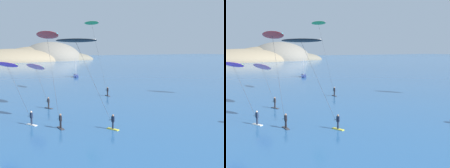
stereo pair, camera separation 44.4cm
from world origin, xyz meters
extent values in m
ellipsoid|color=#84755B|center=(3.91, 183.23, 0.00)|extent=(68.43, 39.30, 16.89)
ellipsoid|color=slate|center=(32.54, 195.33, 0.00)|extent=(45.15, 52.45, 26.98)
ellipsoid|color=#84755B|center=(23.95, 196.67, 0.00)|extent=(57.45, 47.19, 20.42)
ellipsoid|color=#6B6656|center=(25.54, 189.38, 0.00)|extent=(77.44, 33.67, 14.36)
cube|color=navy|center=(4.45, 69.67, 0.35)|extent=(2.95, 4.99, 0.70)
cone|color=navy|center=(3.63, 67.41, 0.35)|extent=(1.36, 2.26, 0.67)
cylinder|color=#B2B2B7|center=(4.35, 69.38, 3.20)|extent=(0.12, 0.12, 5.00)
pyramid|color=white|center=(4.65, 70.23, 3.03)|extent=(0.69, 1.72, 4.25)
cylinder|color=#A5A5AD|center=(4.65, 70.23, 0.95)|extent=(0.69, 1.72, 0.08)
cube|color=#2D2D33|center=(-17.42, 17.44, 0.04)|extent=(0.45, 1.51, 0.08)
cylinder|color=black|center=(-17.42, 17.44, 0.48)|extent=(0.22, 0.22, 0.80)
cube|color=black|center=(-17.42, 17.44, 1.18)|extent=(0.24, 0.36, 0.60)
sphere|color=#9E7051|center=(-17.42, 17.44, 1.60)|extent=(0.22, 0.22, 0.22)
cylinder|color=black|center=(-17.46, 17.79, 1.06)|extent=(0.55, 0.11, 0.04)
ellipsoid|color=red|center=(-17.83, 20.61, 10.51)|extent=(1.96, 6.08, 1.00)
cylinder|color=#23D6DB|center=(-17.83, 20.61, 10.56)|extent=(0.89, 5.65, 0.16)
cylinder|color=#333338|center=(-17.64, 19.20, 5.74)|extent=(0.39, 2.85, 9.36)
cube|color=silver|center=(-19.97, 20.42, 0.04)|extent=(1.09, 1.50, 0.08)
cylinder|color=#192338|center=(-19.97, 20.42, 0.48)|extent=(0.22, 0.22, 0.80)
cube|color=#192338|center=(-19.97, 20.42, 1.18)|extent=(0.32, 0.39, 0.60)
sphere|color=beige|center=(-19.97, 20.42, 1.60)|extent=(0.22, 0.22, 0.22)
cylinder|color=black|center=(-20.11, 20.74, 1.06)|extent=(0.52, 0.25, 0.04)
ellipsoid|color=purple|center=(-21.84, 24.78, 6.94)|extent=(2.99, 4.80, 0.84)
cylinder|color=#7ACC42|center=(-21.84, 24.78, 6.99)|extent=(1.89, 4.15, 0.16)
cylinder|color=#333338|center=(-20.98, 22.76, 3.95)|extent=(1.76, 4.07, 5.79)
cube|color=yellow|center=(-12.39, 14.36, 0.04)|extent=(0.96, 1.54, 0.08)
cylinder|color=#192338|center=(-12.39, 14.36, 0.48)|extent=(0.22, 0.22, 0.80)
cube|color=#192338|center=(-12.39, 14.36, 1.18)|extent=(0.35, 0.39, 0.60)
sphere|color=#9E7051|center=(-12.39, 14.36, 1.60)|extent=(0.22, 0.22, 0.22)
cylinder|color=black|center=(-12.58, 14.66, 1.06)|extent=(0.49, 0.33, 0.04)
ellipsoid|color=black|center=(-15.05, 18.58, 9.86)|extent=(4.14, 5.59, 0.56)
cylinder|color=white|center=(-15.05, 18.58, 9.91)|extent=(3.09, 4.78, 0.16)
cylinder|color=#333338|center=(-13.81, 16.62, 5.41)|extent=(2.50, 3.95, 8.71)
cube|color=#2D2D33|center=(-2.85, 34.10, 0.04)|extent=(0.44, 1.51, 0.08)
cylinder|color=black|center=(-2.85, 34.10, 0.48)|extent=(0.22, 0.22, 0.80)
cube|color=black|center=(-2.85, 34.10, 1.18)|extent=(0.25, 0.37, 0.60)
sphere|color=#9E7051|center=(-2.85, 34.10, 1.60)|extent=(0.22, 0.22, 0.22)
cylinder|color=black|center=(-2.91, 34.44, 1.06)|extent=(0.55, 0.12, 0.04)
ellipsoid|color=green|center=(-3.68, 39.38, 13.89)|extent=(2.00, 5.05, 0.74)
cylinder|color=#D660B7|center=(-3.68, 39.38, 13.94)|extent=(0.88, 4.64, 0.16)
cylinder|color=#333338|center=(-3.29, 36.91, 7.42)|extent=(0.80, 4.97, 12.74)
cube|color=#2D2D33|center=(-15.69, 28.50, 0.04)|extent=(0.99, 1.53, 0.08)
cylinder|color=black|center=(-15.69, 28.50, 0.48)|extent=(0.22, 0.22, 0.80)
cube|color=black|center=(-15.69, 28.50, 1.18)|extent=(0.29, 0.38, 0.60)
sphere|color=#9E7051|center=(-15.69, 28.50, 1.60)|extent=(0.22, 0.22, 0.22)
cylinder|color=black|center=(-15.79, 28.83, 1.06)|extent=(0.54, 0.20, 0.04)
ellipsoid|color=pink|center=(-16.70, 31.87, 6.09)|extent=(2.83, 5.20, 1.14)
cylinder|color=#14895B|center=(-16.70, 31.87, 6.14)|extent=(1.51, 4.59, 0.16)
cylinder|color=#333338|center=(-16.24, 30.35, 3.53)|extent=(0.94, 3.06, 4.95)
camera|label=1|loc=(-26.83, -12.26, 9.01)|focal=45.00mm
camera|label=2|loc=(-26.44, -12.47, 9.01)|focal=45.00mm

